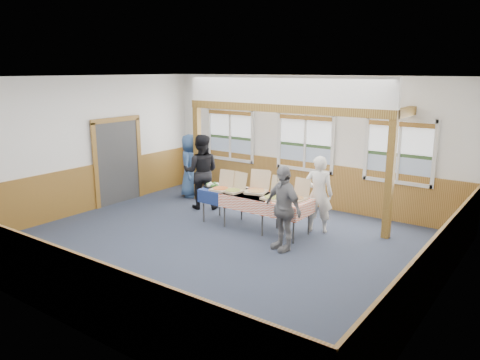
# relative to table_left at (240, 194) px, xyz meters

# --- Properties ---
(floor) EXTENTS (8.00, 8.00, 0.00)m
(floor) POSITION_rel_table_left_xyz_m (0.37, -1.20, -0.70)
(floor) COLOR #252C3C
(floor) RESTS_ON ground
(ceiling) EXTENTS (8.00, 8.00, 0.00)m
(ceiling) POSITION_rel_table_left_xyz_m (0.37, -1.20, 2.50)
(ceiling) COLOR white
(ceiling) RESTS_ON wall_back
(wall_back) EXTENTS (8.00, 0.00, 8.00)m
(wall_back) POSITION_rel_table_left_xyz_m (0.37, 2.30, 0.90)
(wall_back) COLOR silver
(wall_back) RESTS_ON floor
(wall_front) EXTENTS (8.00, 0.00, 8.00)m
(wall_front) POSITION_rel_table_left_xyz_m (0.37, -4.70, 0.90)
(wall_front) COLOR silver
(wall_front) RESTS_ON floor
(wall_left) EXTENTS (0.00, 8.00, 8.00)m
(wall_left) POSITION_rel_table_left_xyz_m (-3.63, -1.20, 0.90)
(wall_left) COLOR silver
(wall_left) RESTS_ON floor
(wall_right) EXTENTS (0.00, 8.00, 8.00)m
(wall_right) POSITION_rel_table_left_xyz_m (4.37, -1.20, 0.90)
(wall_right) COLOR silver
(wall_right) RESTS_ON floor
(wainscot_back) EXTENTS (7.98, 0.05, 1.10)m
(wainscot_back) POSITION_rel_table_left_xyz_m (0.37, 2.27, -0.15)
(wainscot_back) COLOR brown
(wainscot_back) RESTS_ON floor
(wainscot_front) EXTENTS (7.98, 0.05, 1.10)m
(wainscot_front) POSITION_rel_table_left_xyz_m (0.37, -4.68, -0.15)
(wainscot_front) COLOR brown
(wainscot_front) RESTS_ON floor
(wainscot_left) EXTENTS (0.05, 6.98, 1.10)m
(wainscot_left) POSITION_rel_table_left_xyz_m (-3.60, -1.20, -0.15)
(wainscot_left) COLOR brown
(wainscot_left) RESTS_ON floor
(wainscot_right) EXTENTS (0.05, 6.98, 1.10)m
(wainscot_right) POSITION_rel_table_left_xyz_m (4.35, -1.20, -0.15)
(wainscot_right) COLOR brown
(wainscot_right) RESTS_ON floor
(cased_opening) EXTENTS (0.06, 1.30, 2.10)m
(cased_opening) POSITION_rel_table_left_xyz_m (-3.59, -0.30, 0.35)
(cased_opening) COLOR #363636
(cased_opening) RESTS_ON wall_left
(window_left) EXTENTS (1.56, 0.10, 1.46)m
(window_left) POSITION_rel_table_left_xyz_m (-1.93, 2.26, 0.98)
(window_left) COLOR silver
(window_left) RESTS_ON wall_back
(window_mid) EXTENTS (1.56, 0.10, 1.46)m
(window_mid) POSITION_rel_table_left_xyz_m (0.37, 2.26, 0.98)
(window_mid) COLOR silver
(window_mid) RESTS_ON wall_back
(window_right) EXTENTS (1.56, 0.10, 1.46)m
(window_right) POSITION_rel_table_left_xyz_m (2.67, 2.26, 0.98)
(window_right) COLOR silver
(window_right) RESTS_ON wall_back
(post_left) EXTENTS (0.15, 0.15, 2.40)m
(post_left) POSITION_rel_table_left_xyz_m (-2.13, 1.10, 0.50)
(post_left) COLOR #5B3B14
(post_left) RESTS_ON floor
(post_right) EXTENTS (0.15, 0.15, 2.40)m
(post_right) POSITION_rel_table_left_xyz_m (2.87, 1.10, 0.50)
(post_right) COLOR #5B3B14
(post_right) RESTS_ON floor
(cross_beam) EXTENTS (5.15, 0.18, 0.18)m
(cross_beam) POSITION_rel_table_left_xyz_m (0.37, 1.10, 1.79)
(cross_beam) COLOR #5B3B14
(cross_beam) RESTS_ON post_left
(table_left) EXTENTS (1.80, 0.92, 0.76)m
(table_left) POSITION_rel_table_left_xyz_m (0.00, 0.00, 0.00)
(table_left) COLOR #363636
(table_left) RESTS_ON floor
(table_right) EXTENTS (1.90, 0.89, 0.76)m
(table_right) POSITION_rel_table_left_xyz_m (0.66, 0.03, 0.00)
(table_right) COLOR #363636
(table_right) RESTS_ON floor
(pizza_box_a) EXTENTS (0.40, 0.48, 0.41)m
(pizza_box_a) POSITION_rel_table_left_xyz_m (-0.40, -0.11, 0.12)
(pizza_box_a) COLOR tan
(pizza_box_a) RESTS_ON table_left
(pizza_box_b) EXTENTS (0.54, 0.60, 0.46)m
(pizza_box_b) POSITION_rel_table_left_xyz_m (0.34, 0.16, 0.13)
(pizza_box_b) COLOR tan
(pizza_box_b) RESTS_ON table_left
(pizza_box_c) EXTENTS (0.43, 0.50, 0.40)m
(pizza_box_c) POSITION_rel_table_left_xyz_m (-0.08, -0.07, 0.12)
(pizza_box_c) COLOR tan
(pizza_box_c) RESTS_ON table_right
(pizza_box_d) EXTENTS (0.41, 0.49, 0.44)m
(pizza_box_d) POSITION_rel_table_left_xyz_m (0.31, 0.22, 0.13)
(pizza_box_d) COLOR tan
(pizza_box_d) RESTS_ON table_right
(pizza_box_e) EXTENTS (0.41, 0.50, 0.44)m
(pizza_box_e) POSITION_rel_table_left_xyz_m (0.91, -0.05, 0.13)
(pizza_box_e) COLOR tan
(pizza_box_e) RESTS_ON table_right
(pizza_box_f) EXTENTS (0.42, 0.49, 0.41)m
(pizza_box_f) POSITION_rel_table_left_xyz_m (1.31, 0.17, 0.12)
(pizza_box_f) COLOR tan
(pizza_box_f) RESTS_ON table_right
(veggie_tray) EXTENTS (0.39, 0.39, 0.09)m
(veggie_tray) POSITION_rel_table_left_xyz_m (-0.75, 0.00, 0.09)
(veggie_tray) COLOR black
(veggie_tray) RESTS_ON table_left
(drink_glass) EXTENTS (0.07, 0.07, 0.15)m
(drink_glass) POSITION_rel_table_left_xyz_m (1.51, -0.22, 0.14)
(drink_glass) COLOR #995419
(drink_glass) RESTS_ON table_right
(woman_white) EXTENTS (0.69, 0.57, 1.63)m
(woman_white) POSITION_rel_table_left_xyz_m (1.57, 0.62, 0.12)
(woman_white) COLOR silver
(woman_white) RESTS_ON floor
(woman_black) EXTENTS (1.12, 1.06, 1.82)m
(woman_black) POSITION_rel_table_left_xyz_m (-1.53, 0.53, 0.21)
(woman_black) COLOR black
(woman_black) RESTS_ON floor
(man_blue) EXTENTS (0.83, 0.97, 1.68)m
(man_blue) POSITION_rel_table_left_xyz_m (-2.47, 1.19, 0.14)
(man_blue) COLOR #335281
(man_blue) RESTS_ON floor
(person_grey) EXTENTS (1.03, 0.70, 1.62)m
(person_grey) POSITION_rel_table_left_xyz_m (1.48, -0.67, 0.11)
(person_grey) COLOR slate
(person_grey) RESTS_ON floor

